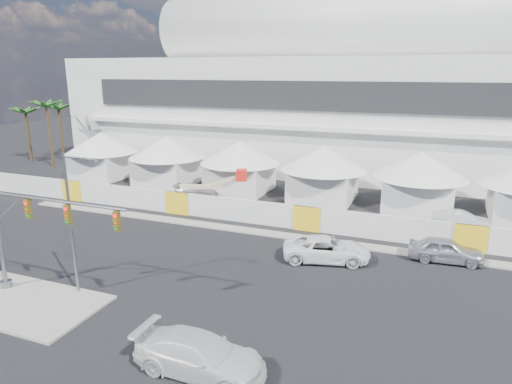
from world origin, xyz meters
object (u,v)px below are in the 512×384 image
at_px(pickup_curb, 327,249).
at_px(streetlight_median, 73,215).
at_px(lot_car_a, 462,221).
at_px(traffic_mast, 25,232).
at_px(boom_lift, 195,199).
at_px(sedan_silver, 446,250).
at_px(lot_car_c, 197,191).
at_px(pickup_near, 200,354).

height_order(pickup_curb, streetlight_median, streetlight_median).
bearing_deg(lot_car_a, traffic_mast, 129.29).
distance_m(pickup_curb, boom_lift, 15.79).
bearing_deg(pickup_curb, traffic_mast, 113.17).
height_order(sedan_silver, boom_lift, boom_lift).
xyz_separation_m(lot_car_c, streetlight_median, (3.78, -20.71, 4.16)).
bearing_deg(lot_car_c, pickup_near, -160.09).
bearing_deg(lot_car_c, sedan_silver, -117.91).
height_order(lot_car_c, traffic_mast, traffic_mast).
bearing_deg(lot_car_a, sedan_silver, 167.13).
xyz_separation_m(sedan_silver, traffic_mast, (-22.05, -13.93, 3.06)).
distance_m(lot_car_c, traffic_mast, 22.17).
height_order(pickup_near, traffic_mast, traffic_mast).
bearing_deg(streetlight_median, traffic_mast, -153.76).
bearing_deg(lot_car_a, pickup_curb, 135.84).
bearing_deg(pickup_curb, lot_car_a, -55.52).
relative_size(lot_car_a, streetlight_median, 0.57).
distance_m(traffic_mast, streetlight_median, 2.82).
xyz_separation_m(streetlight_median, boom_lift, (-1.94, 17.10, -3.80)).
bearing_deg(sedan_silver, traffic_mast, 118.44).
height_order(sedan_silver, lot_car_c, sedan_silver).
height_order(pickup_near, lot_car_c, pickup_near).
bearing_deg(lot_car_c, pickup_curb, -133.20).
distance_m(pickup_curb, lot_car_a, 13.34).
height_order(sedan_silver, streetlight_median, streetlight_median).
distance_m(lot_car_a, streetlight_median, 29.22).
xyz_separation_m(lot_car_a, lot_car_c, (-24.71, 0.72, -0.10)).
relative_size(pickup_curb, lot_car_a, 1.28).
bearing_deg(pickup_near, sedan_silver, -30.57).
bearing_deg(pickup_curb, pickup_near, 156.09).
relative_size(sedan_silver, lot_car_a, 1.05).
relative_size(lot_car_a, lot_car_c, 1.02).
xyz_separation_m(sedan_silver, pickup_curb, (-7.52, -2.79, -0.01)).
height_order(sedan_silver, lot_car_a, sedan_silver).
xyz_separation_m(pickup_near, streetlight_median, (-9.82, 3.75, 3.96)).
relative_size(lot_car_a, traffic_mast, 0.49).
bearing_deg(lot_car_a, lot_car_c, 85.39).
distance_m(pickup_near, traffic_mast, 12.84).
distance_m(sedan_silver, pickup_curb, 8.02).
xyz_separation_m(sedan_silver, pickup_near, (-9.84, -16.50, 0.03)).
bearing_deg(boom_lift, traffic_mast, -110.76).
bearing_deg(lot_car_a, pickup_near, 151.98).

